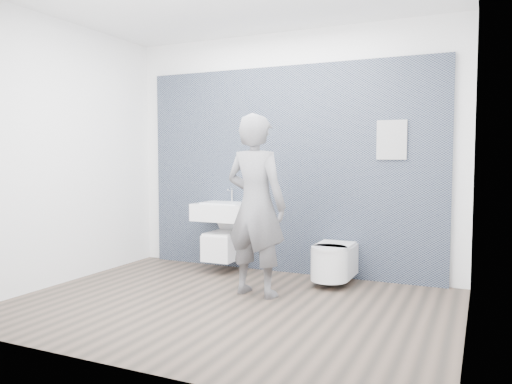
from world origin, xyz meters
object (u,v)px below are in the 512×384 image
at_px(toilet_square, 225,244).
at_px(toilet_rounded, 333,261).
at_px(washbasin, 225,211).
at_px(visitor, 256,206).

xyz_separation_m(toilet_square, toilet_rounded, (1.34, -0.08, -0.07)).
height_order(washbasin, toilet_rounded, washbasin).
bearing_deg(toilet_rounded, toilet_square, 176.66).
xyz_separation_m(toilet_square, visitor, (0.76, -0.78, 0.56)).
relative_size(washbasin, visitor, 0.38).
bearing_deg(washbasin, toilet_square, -90.00).
bearing_deg(toilet_square, toilet_rounded, -3.34).
bearing_deg(visitor, toilet_rounded, -121.65).
bearing_deg(washbasin, toilet_rounded, -3.59).
xyz_separation_m(washbasin, visitor, (0.76, -0.78, 0.17)).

